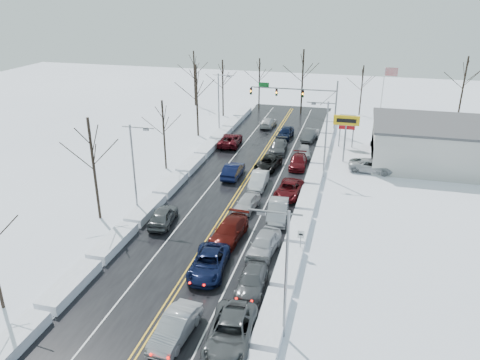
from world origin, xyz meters
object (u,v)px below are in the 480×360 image
(tires_plus_sign, at_px, (346,124))
(oncoming_car_0, at_px, (233,177))
(dealership_building, at_px, (457,145))
(traffic_signal_mast, at_px, (302,96))
(flagpole, at_px, (383,95))

(tires_plus_sign, distance_m, oncoming_car_0, 15.80)
(dealership_building, bearing_deg, tires_plus_sign, -171.53)
(traffic_signal_mast, relative_size, tires_plus_sign, 2.21)
(tires_plus_sign, distance_m, flagpole, 14.79)
(dealership_building, bearing_deg, oncoming_car_0, -157.56)
(traffic_signal_mast, xyz_separation_m, flagpole, (11.72, 2.01, 0.45))
(dealership_building, height_order, oncoming_car_0, dealership_building)
(flagpole, xyz_separation_m, dealership_building, (8.80, -12.00, -3.27))
(tires_plus_sign, height_order, flagpole, flagpole)
(dealership_building, xyz_separation_m, oncoming_car_0, (-25.74, -10.63, -2.66))
(traffic_signal_mast, bearing_deg, dealership_building, -25.95)
(flagpole, relative_size, oncoming_car_0, 2.01)
(flagpole, relative_size, dealership_building, 0.49)
(traffic_signal_mast, relative_size, dealership_building, 0.65)
(traffic_signal_mast, xyz_separation_m, tires_plus_sign, (7.05, -12.00, -0.49))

